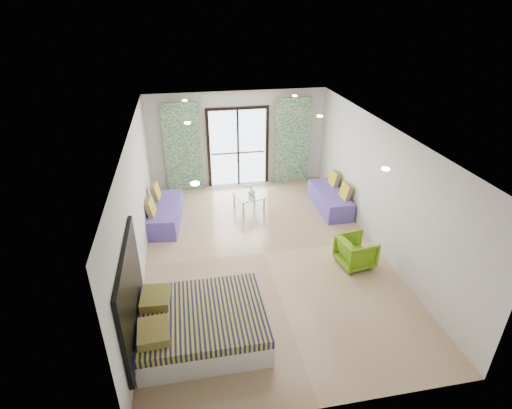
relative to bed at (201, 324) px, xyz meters
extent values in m
cube|color=black|center=(1.48, 5.89, 1.95)|extent=(1.76, 0.08, 0.08)
cube|color=black|center=(0.64, 5.89, 0.81)|extent=(0.08, 0.08, 2.20)
cube|color=black|center=(2.32, 5.89, 0.81)|extent=(0.08, 0.08, 2.20)
cube|color=black|center=(1.48, 5.89, 0.81)|extent=(0.05, 0.06, 2.20)
cube|color=#595451|center=(1.48, 5.91, 0.66)|extent=(1.52, 0.03, 0.04)
cube|color=white|center=(-0.07, 5.75, 0.96)|extent=(1.00, 0.10, 2.50)
cube|color=white|center=(3.03, 5.75, 0.96)|extent=(1.00, 0.10, 2.50)
cylinder|color=#FFE0B2|center=(0.08, 0.18, 2.38)|extent=(0.12, 0.12, 0.02)
cylinder|color=#FFE0B2|center=(2.88, 0.18, 2.38)|extent=(0.12, 0.12, 0.02)
cylinder|color=#FFE0B2|center=(0.08, 3.18, 2.38)|extent=(0.12, 0.12, 0.02)
cylinder|color=#FFE0B2|center=(2.88, 3.18, 2.38)|extent=(0.12, 0.12, 0.02)
cylinder|color=#FFE0B2|center=(0.08, 5.18, 2.38)|extent=(0.12, 0.12, 0.02)
cylinder|color=#FFE0B2|center=(2.88, 5.18, 2.38)|extent=(0.12, 0.12, 0.02)
cube|color=black|center=(-0.98, 0.00, 0.76)|extent=(0.06, 2.10, 1.50)
cube|color=silver|center=(-0.99, 1.25, 0.76)|extent=(0.02, 0.10, 0.10)
cube|color=silver|center=(0.03, 0.00, -0.09)|extent=(2.00, 1.60, 0.40)
cube|color=navy|center=(0.03, 0.00, 0.19)|extent=(1.98, 1.63, 0.15)
cube|color=#186F44|center=(-0.69, -0.38, 0.33)|extent=(0.48, 0.57, 0.14)
cube|color=#186F44|center=(-0.69, 0.38, 0.33)|extent=(0.49, 0.58, 0.14)
cube|color=#5A48AD|center=(-0.62, 3.90, -0.09)|extent=(0.88, 1.83, 0.39)
cube|color=#5A48AD|center=(-0.62, 3.90, 0.15)|extent=(0.86, 1.80, 0.10)
cube|color=navy|center=(-0.91, 3.51, 0.38)|extent=(0.24, 0.46, 0.41)
cube|color=navy|center=(-0.82, 4.33, 0.38)|extent=(0.24, 0.46, 0.41)
cube|color=#5A48AD|center=(3.58, 3.90, -0.10)|extent=(0.68, 1.72, 0.38)
cube|color=#5A48AD|center=(3.58, 3.90, 0.14)|extent=(0.67, 1.69, 0.10)
cube|color=navy|center=(3.82, 3.50, 0.36)|extent=(0.19, 0.43, 0.40)
cube|color=navy|center=(3.81, 4.31, 0.36)|extent=(0.19, 0.43, 0.40)
cylinder|color=silver|center=(1.28, 3.80, -0.07)|extent=(0.07, 0.07, 0.43)
cylinder|color=silver|center=(1.84, 3.95, -0.07)|extent=(0.07, 0.07, 0.43)
cylinder|color=silver|center=(1.13, 4.36, -0.07)|extent=(0.07, 0.07, 0.43)
cylinder|color=silver|center=(1.69, 4.51, -0.07)|extent=(0.07, 0.07, 0.43)
cube|color=#8CA59E|center=(1.49, 4.16, 0.14)|extent=(0.81, 0.81, 0.02)
sphere|color=white|center=(1.54, 4.17, 0.37)|extent=(0.07, 0.07, 0.07)
sphere|color=white|center=(1.47, 4.21, 0.40)|extent=(0.07, 0.07, 0.07)
sphere|color=white|center=(1.44, 4.14, 0.42)|extent=(0.07, 0.07, 0.07)
sphere|color=white|center=(1.50, 4.11, 0.44)|extent=(0.07, 0.07, 0.07)
imported|color=white|center=(1.55, 4.15, 0.25)|extent=(0.20, 0.21, 0.20)
imported|color=#6BA214|center=(3.24, 1.43, 0.06)|extent=(0.72, 0.76, 0.69)
camera|label=1|loc=(-0.02, -4.85, 4.65)|focal=28.00mm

